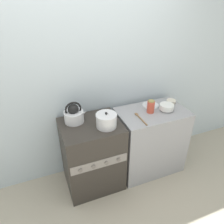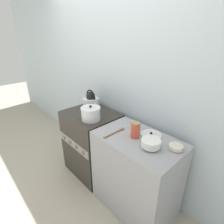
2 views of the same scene
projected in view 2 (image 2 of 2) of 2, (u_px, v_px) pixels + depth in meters
The scene contains 11 objects.
ground_plane at pixel (77, 178), 2.41m from camera, with size 12.00×12.00×0.00m, color #B2A893.
wall_back at pixel (111, 81), 2.29m from camera, with size 7.00×0.06×2.50m.
stove at pixel (92, 143), 2.40m from camera, with size 0.67×0.59×0.90m.
counter at pixel (136, 174), 1.86m from camera, with size 0.85×0.54×0.90m.
kettle at pixel (91, 101), 2.36m from camera, with size 0.27×0.22×0.25m.
cooking_pot at pixel (91, 114), 2.02m from camera, with size 0.23×0.23×0.18m.
enamel_bowl at pixel (151, 143), 1.53m from camera, with size 0.17×0.17×0.08m.
small_ceramic_bowl at pixel (176, 147), 1.51m from camera, with size 0.12×0.12×0.04m.
storage_jar at pixel (135, 130), 1.67m from camera, with size 0.09×0.09×0.16m.
loose_pot_lid at pixel (151, 135), 1.73m from camera, with size 0.21×0.21×0.03m.
wooden_spoon at pixel (116, 132), 1.78m from camera, with size 0.04×0.28×0.02m.
Camera 2 is at (1.67, -0.89, 1.82)m, focal length 28.00 mm.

